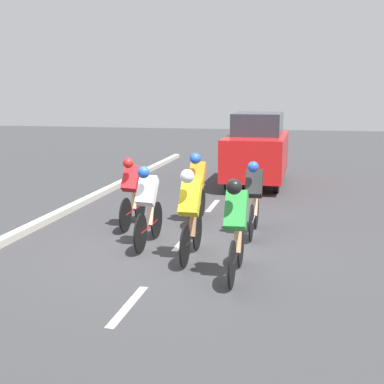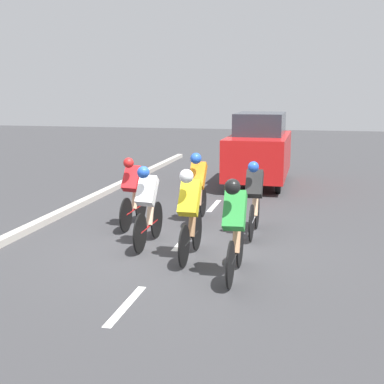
{
  "view_description": "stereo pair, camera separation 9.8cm",
  "coord_description": "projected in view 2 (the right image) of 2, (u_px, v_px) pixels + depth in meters",
  "views": [
    {
      "loc": [
        -2.25,
        9.13,
        2.81
      ],
      "look_at": [
        -0.17,
        -0.42,
        0.95
      ],
      "focal_mm": 50.0,
      "sensor_mm": 36.0,
      "label": 1
    },
    {
      "loc": [
        -2.35,
        9.11,
        2.81
      ],
      "look_at": [
        -0.17,
        -0.42,
        0.95
      ],
      "focal_mm": 50.0,
      "sensor_mm": 36.0,
      "label": 2
    }
  ],
  "objects": [
    {
      "name": "cyclist_yellow",
      "position": [
        190.0,
        212.0,
        8.89
      ],
      "size": [
        0.32,
        1.68,
        1.58
      ],
      "color": "black",
      "rests_on": "ground"
    },
    {
      "name": "cyclist_black",
      "position": [
        254.0,
        197.0,
        10.41
      ],
      "size": [
        0.33,
        1.71,
        1.5
      ],
      "color": "black",
      "rests_on": "ground"
    },
    {
      "name": "cyclist_white",
      "position": [
        148.0,
        204.0,
        9.67
      ],
      "size": [
        0.34,
        1.73,
        1.51
      ],
      "color": "black",
      "rests_on": "ground"
    },
    {
      "name": "lane_stripe_near",
      "position": [
        126.0,
        305.0,
        7.1
      ],
      "size": [
        0.12,
        1.4,
        0.01
      ],
      "primitive_type": "cube",
      "color": "white",
      "rests_on": "ground"
    },
    {
      "name": "ground_plane",
      "position": [
        178.0,
        247.0,
        9.76
      ],
      "size": [
        60.0,
        60.0,
        0.0
      ],
      "primitive_type": "plane",
      "color": "#38383A"
    },
    {
      "name": "lane_stripe_mid",
      "position": [
        183.0,
        240.0,
        10.16
      ],
      "size": [
        0.12,
        1.4,
        0.01
      ],
      "primitive_type": "cube",
      "color": "white",
      "rests_on": "ground"
    },
    {
      "name": "cyclist_green",
      "position": [
        235.0,
        225.0,
        7.98
      ],
      "size": [
        0.33,
        1.7,
        1.57
      ],
      "color": "black",
      "rests_on": "ground"
    },
    {
      "name": "cyclist_red",
      "position": [
        133.0,
        191.0,
        11.04
      ],
      "size": [
        0.34,
        1.66,
        1.49
      ],
      "color": "black",
      "rests_on": "ground"
    },
    {
      "name": "curb",
      "position": [
        30.0,
        228.0,
        10.85
      ],
      "size": [
        0.2,
        24.95,
        0.14
      ],
      "primitive_type": "cube",
      "color": "#B7B2A8",
      "rests_on": "ground"
    },
    {
      "name": "lane_stripe_far",
      "position": [
        214.0,
        206.0,
        13.22
      ],
      "size": [
        0.12,
        1.4,
        0.01
      ],
      "primitive_type": "cube",
      "color": "white",
      "rests_on": "ground"
    },
    {
      "name": "cyclist_orange",
      "position": [
        198.0,
        185.0,
        11.4
      ],
      "size": [
        0.34,
        1.66,
        1.54
      ],
      "color": "black",
      "rests_on": "ground"
    },
    {
      "name": "support_car",
      "position": [
        259.0,
        149.0,
        16.03
      ],
      "size": [
        1.7,
        3.99,
        2.15
      ],
      "color": "black",
      "rests_on": "ground"
    }
  ]
}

